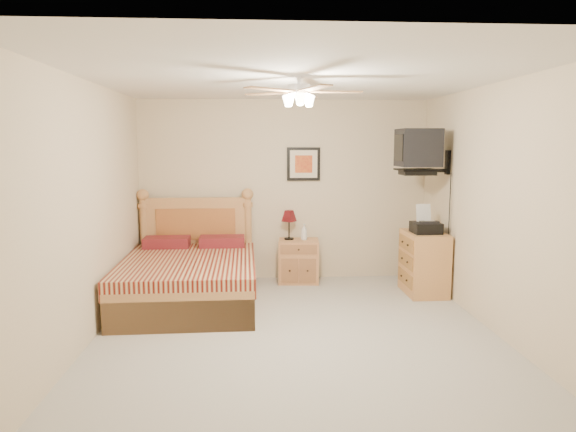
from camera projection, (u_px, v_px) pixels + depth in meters
name	position (u px, v px, depth m)	size (l,w,h in m)	color
floor	(297.00, 335.00, 5.13)	(4.50, 4.50, 0.00)	#A5A095
ceiling	(297.00, 78.00, 4.78)	(4.00, 4.50, 0.04)	white
wall_back	(284.00, 191.00, 7.18)	(4.00, 0.04, 2.50)	beige
wall_front	(331.00, 266.00, 2.73)	(4.00, 0.04, 2.50)	beige
wall_left	(86.00, 213.00, 4.83)	(0.04, 4.50, 2.50)	beige
wall_right	(498.00, 210.00, 5.08)	(0.04, 4.50, 2.50)	beige
bed	(189.00, 250.00, 6.07)	(1.53, 2.00, 1.30)	#C4804B
nightstand	(299.00, 261.00, 7.08)	(0.54, 0.41, 0.59)	#A8683C
table_lamp	(289.00, 225.00, 7.05)	(0.22, 0.22, 0.40)	#530C11
lotion_bottle	(304.00, 232.00, 7.03)	(0.09, 0.09, 0.22)	white
framed_picture	(304.00, 164.00, 7.12)	(0.46, 0.04, 0.46)	black
dresser	(424.00, 263.00, 6.51)	(0.47, 0.67, 0.79)	#BB7E4D
fax_machine	(426.00, 219.00, 6.37)	(0.33, 0.35, 0.35)	black
magazine_lower	(417.00, 228.00, 6.72)	(0.18, 0.25, 0.02)	#C1B899
magazine_upper	(416.00, 226.00, 6.74)	(0.18, 0.25, 0.02)	gray
wall_tv	(430.00, 151.00, 6.31)	(0.56, 0.46, 0.58)	black
ceiling_fan	(299.00, 92.00, 4.60)	(1.14, 1.14, 0.28)	white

